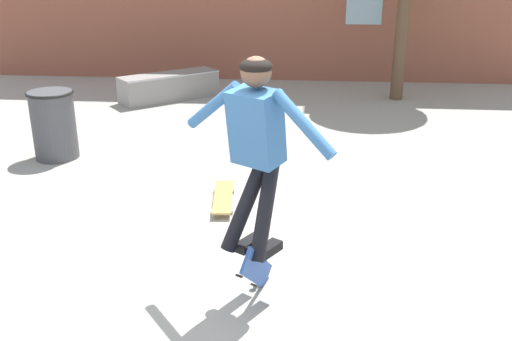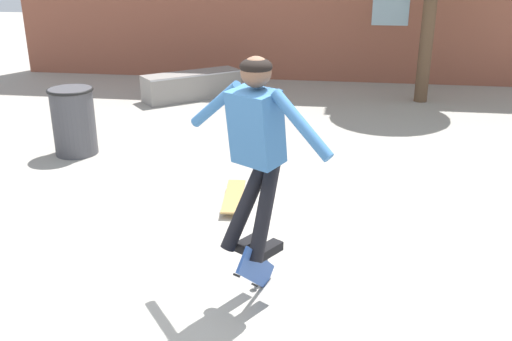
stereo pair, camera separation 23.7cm
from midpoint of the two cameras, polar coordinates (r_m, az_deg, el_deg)
ground_plane at (r=4.71m, az=-3.74°, el=-10.98°), size 40.00×40.00×0.00m
skate_ledge at (r=10.42m, az=-5.76°, el=8.45°), size 1.69×1.54×0.47m
trash_bin at (r=7.72m, az=-16.95°, el=4.85°), size 0.58×0.58×0.87m
skater at (r=3.95m, az=1.73°, el=3.05°), size 1.11×0.75×1.46m
skateboard_flipping at (r=4.32m, az=1.64°, el=-9.84°), size 0.23×0.75×0.67m
skateboard_resting at (r=6.04m, az=-1.12°, el=-2.59°), size 0.28×0.88×0.08m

